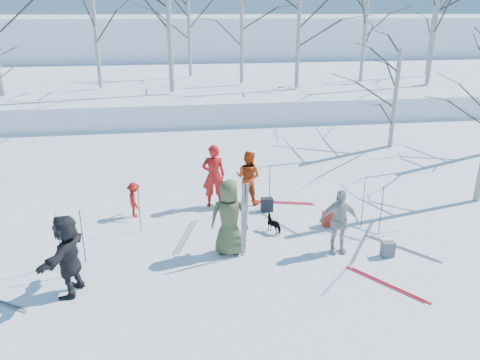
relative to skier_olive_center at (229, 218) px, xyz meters
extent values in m
plane|color=white|center=(0.49, 0.05, -0.93)|extent=(120.00, 120.00, 0.00)
cube|color=white|center=(0.49, 7.05, -0.78)|extent=(70.00, 9.49, 4.12)
cube|color=white|center=(0.49, 17.05, 0.07)|extent=(70.00, 18.00, 2.20)
cube|color=white|center=(0.49, 38.05, 1.07)|extent=(90.00, 30.00, 6.00)
imported|color=#454D2E|center=(0.00, 0.00, 0.00)|extent=(1.02, 0.77, 1.87)
imported|color=#AE1410|center=(-0.08, 2.97, 0.02)|extent=(0.70, 0.47, 1.91)
imported|color=#B8370E|center=(0.97, 3.05, -0.11)|extent=(1.01, 0.96, 1.64)
imported|color=#AE1410|center=(-2.39, 2.53, -0.42)|extent=(0.53, 0.73, 1.02)
imported|color=beige|center=(2.60, -0.33, -0.12)|extent=(0.97, 0.44, 1.62)
imported|color=black|center=(-3.47, -1.20, -0.05)|extent=(0.97, 1.72, 1.76)
imported|color=black|center=(1.33, 0.95, -0.70)|extent=(0.53, 0.59, 0.47)
cube|color=silver|center=(0.28, -0.27, 0.02)|extent=(0.07, 0.16, 1.90)
cube|color=silver|center=(0.37, -0.18, 0.02)|extent=(0.12, 0.23, 1.89)
cylinder|color=black|center=(-3.86, -0.15, -0.26)|extent=(0.02, 0.02, 1.34)
cylinder|color=black|center=(-3.57, -0.50, -0.26)|extent=(0.02, 0.02, 1.34)
cylinder|color=black|center=(-2.19, 1.51, -0.26)|extent=(0.02, 0.02, 1.34)
cylinder|color=black|center=(3.73, 0.89, -0.26)|extent=(0.02, 0.02, 1.34)
cylinder|color=black|center=(-3.40, 0.04, -0.26)|extent=(0.02, 0.02, 1.34)
cylinder|color=black|center=(4.03, 0.40, -0.26)|extent=(0.02, 0.02, 1.34)
cylinder|color=black|center=(1.53, 2.57, -0.26)|extent=(0.02, 0.02, 1.34)
cube|color=#A9271A|center=(2.87, 1.09, -0.72)|extent=(0.32, 0.22, 0.42)
cube|color=#525559|center=(3.72, -0.75, -0.74)|extent=(0.30, 0.20, 0.38)
cube|color=black|center=(1.41, 2.33, -0.73)|extent=(0.34, 0.24, 0.40)
camera|label=1|loc=(-1.27, -10.03, 4.65)|focal=35.00mm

